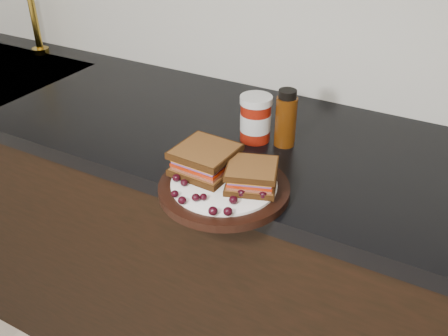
{
  "coord_description": "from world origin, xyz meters",
  "views": [
    {
      "loc": [
        0.4,
        0.67,
        1.5
      ],
      "look_at": [
        -0.03,
        1.44,
        0.96
      ],
      "focal_mm": 40.0,
      "sensor_mm": 36.0,
      "label": 1
    }
  ],
  "objects_px": {
    "sandwich_left": "(205,160)",
    "condiment_jar": "(256,118)",
    "plate": "(224,188)",
    "oil_bottle": "(286,118)"
  },
  "relations": [
    {
      "from": "sandwich_left",
      "to": "condiment_jar",
      "type": "xyz_separation_m",
      "value": [
        0.01,
        0.22,
        0.01
      ]
    },
    {
      "from": "condiment_jar",
      "to": "oil_bottle",
      "type": "height_order",
      "value": "oil_bottle"
    },
    {
      "from": "condiment_jar",
      "to": "sandwich_left",
      "type": "bearing_deg",
      "value": -93.07
    },
    {
      "from": "plate",
      "to": "condiment_jar",
      "type": "bearing_deg",
      "value": 100.66
    },
    {
      "from": "plate",
      "to": "condiment_jar",
      "type": "relative_size",
      "value": 2.38
    },
    {
      "from": "plate",
      "to": "oil_bottle",
      "type": "xyz_separation_m",
      "value": [
        0.03,
        0.26,
        0.06
      ]
    },
    {
      "from": "plate",
      "to": "condiment_jar",
      "type": "height_order",
      "value": "condiment_jar"
    },
    {
      "from": "sandwich_left",
      "to": "condiment_jar",
      "type": "height_order",
      "value": "condiment_jar"
    },
    {
      "from": "plate",
      "to": "sandwich_left",
      "type": "xyz_separation_m",
      "value": [
        -0.06,
        0.02,
        0.04
      ]
    },
    {
      "from": "sandwich_left",
      "to": "oil_bottle",
      "type": "xyz_separation_m",
      "value": [
        0.09,
        0.24,
        0.02
      ]
    }
  ]
}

